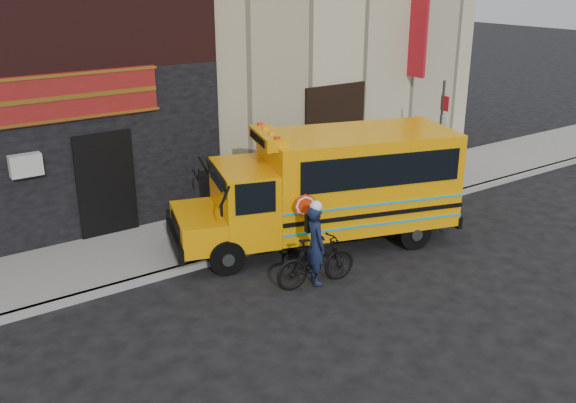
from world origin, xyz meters
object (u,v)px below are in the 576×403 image
Objects in this scene: bicycle at (316,261)px; school_bus at (332,184)px; sign_pole at (441,134)px; cyclist at (315,247)px.

school_bus is at bearing -37.84° from bicycle.
school_bus is at bearing -168.37° from sign_pole.
school_bus is 2.12× the size of sign_pole.
cyclist is (-6.47, -2.55, -1.00)m from sign_pole.
bicycle is (-1.69, -1.62, -0.95)m from school_bus.
bicycle is at bearing 170.96° from cyclist.
school_bus is 4.92m from sign_pole.
school_bus reaches higher than bicycle.
bicycle is at bearing -158.10° from sign_pole.
sign_pole reaches higher than bicycle.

